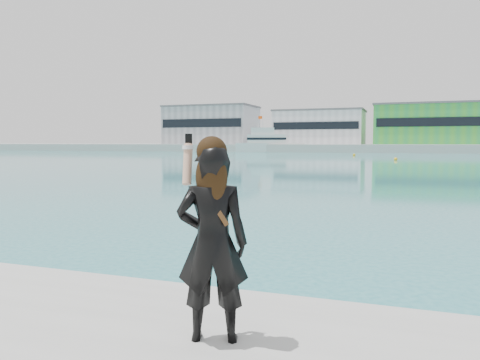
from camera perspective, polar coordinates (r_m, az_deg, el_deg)
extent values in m
cube|color=#9E9E99|center=(134.01, 19.14, 3.71)|extent=(320.00, 40.00, 2.00)
cube|color=gray|center=(143.55, -3.47, 6.60)|extent=(26.00, 16.00, 11.00)
cube|color=black|center=(136.17, -4.82, 6.93)|extent=(24.70, 0.20, 2.42)
cube|color=#59595B|center=(143.87, -3.48, 8.89)|extent=(26.52, 16.32, 0.50)
cube|color=silver|center=(134.08, 9.70, 6.25)|extent=(24.00, 15.00, 9.00)
cube|color=black|center=(126.62, 9.10, 6.57)|extent=(22.80, 0.20, 1.98)
cube|color=#59595B|center=(134.31, 9.73, 8.28)|extent=(24.48, 15.30, 0.50)
cube|color=green|center=(132.25, 22.69, 6.21)|extent=(30.00, 16.00, 10.00)
cube|color=black|center=(124.18, 22.89, 6.56)|extent=(28.50, 0.20, 2.20)
cube|color=#59595B|center=(132.53, 22.76, 8.47)|extent=(30.60, 16.32, 0.50)
cylinder|color=silver|center=(131.05, 2.21, 6.14)|extent=(0.16, 0.16, 8.00)
cube|color=#DF4C0D|center=(131.01, 2.47, 7.62)|extent=(1.20, 0.04, 0.80)
cube|color=silver|center=(121.29, 3.69, 3.97)|extent=(18.30, 9.88, 2.35)
cube|color=silver|center=(121.27, 3.23, 5.04)|extent=(10.58, 6.82, 2.16)
cube|color=silver|center=(121.30, 2.77, 5.97)|extent=(6.60, 4.92, 1.76)
cube|color=black|center=(121.27, 3.23, 5.04)|extent=(10.80, 6.97, 0.59)
cylinder|color=silver|center=(121.35, 2.78, 6.85)|extent=(0.16, 0.16, 1.96)
sphere|color=#F7AB0D|center=(68.88, 18.45, 2.29)|extent=(0.50, 0.50, 0.50)
sphere|color=#F7AB0D|center=(90.42, 13.74, 2.89)|extent=(0.50, 0.50, 0.50)
imported|color=black|center=(4.02, -3.38, -7.75)|extent=(0.71, 0.57, 1.68)
sphere|color=black|center=(3.91, -3.46, 3.50)|extent=(0.26, 0.26, 0.26)
ellipsoid|color=black|center=(3.87, -3.51, 0.32)|extent=(0.28, 0.15, 0.45)
cylinder|color=tan|center=(4.06, -6.40, 1.93)|extent=(0.14, 0.21, 0.36)
cylinder|color=white|center=(4.09, -6.34, 4.00)|extent=(0.10, 0.10, 0.03)
cube|color=black|center=(4.13, -6.28, 4.78)|extent=(0.06, 0.03, 0.12)
cube|color=#4C2D14|center=(3.88, -3.07, -3.17)|extent=(0.23, 0.09, 0.34)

